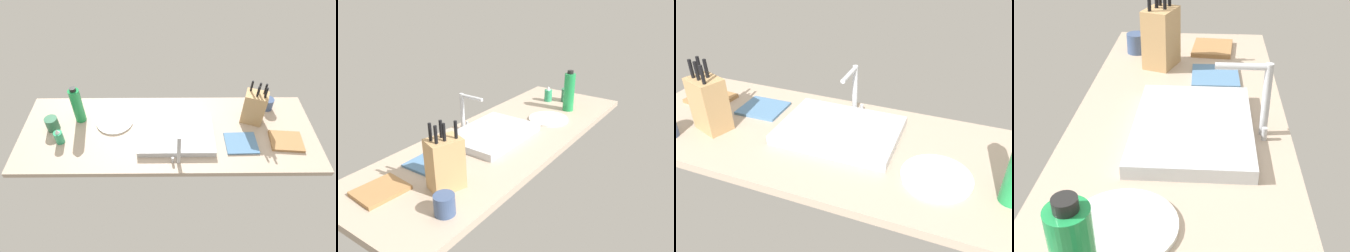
% 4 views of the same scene
% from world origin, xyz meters
% --- Properties ---
extents(countertop_slab, '(1.96, 0.68, 0.04)m').
position_xyz_m(countertop_slab, '(0.00, 0.00, 0.02)').
color(countertop_slab, tan).
rests_on(countertop_slab, ground).
extents(sink_basin, '(0.49, 0.35, 0.04)m').
position_xyz_m(sink_basin, '(-0.05, 0.05, 0.06)').
color(sink_basin, '#B7BABF').
rests_on(sink_basin, countertop_slab).
extents(faucet, '(0.06, 0.16, 0.22)m').
position_xyz_m(faucet, '(-0.06, 0.23, 0.17)').
color(faucet, '#B7BABF').
rests_on(faucet, countertop_slab).
extents(knife_block, '(0.17, 0.15, 0.31)m').
position_xyz_m(knife_block, '(-0.57, -0.10, 0.15)').
color(knife_block, tan).
rests_on(knife_block, countertop_slab).
extents(cutting_board, '(0.22, 0.18, 0.02)m').
position_xyz_m(cutting_board, '(-0.76, 0.10, 0.04)').
color(cutting_board, '#9E7042').
rests_on(cutting_board, countertop_slab).
extents(soap_bottle, '(0.06, 0.06, 0.11)m').
position_xyz_m(soap_bottle, '(0.69, 0.09, 0.08)').
color(soap_bottle, '#2D9966').
rests_on(soap_bottle, countertop_slab).
extents(water_bottle, '(0.07, 0.07, 0.28)m').
position_xyz_m(water_bottle, '(0.60, -0.11, 0.17)').
color(water_bottle, '#1E8E47').
rests_on(water_bottle, countertop_slab).
extents(dinner_plate, '(0.25, 0.25, 0.01)m').
position_xyz_m(dinner_plate, '(0.36, -0.09, 0.04)').
color(dinner_plate, white).
rests_on(dinner_plate, countertop_slab).
extents(dish_towel, '(0.20, 0.18, 0.01)m').
position_xyz_m(dish_towel, '(-0.47, 0.11, 0.04)').
color(dish_towel, teal).
rests_on(dish_towel, countertop_slab).
extents(coffee_mug, '(0.08, 0.08, 0.08)m').
position_xyz_m(coffee_mug, '(-0.71, -0.22, 0.08)').
color(coffee_mug, '#384C75').
rests_on(coffee_mug, countertop_slab).
extents(ceramic_cup, '(0.08, 0.08, 0.09)m').
position_xyz_m(ceramic_cup, '(0.77, -0.03, 0.08)').
color(ceramic_cup, '#2D6647').
rests_on(ceramic_cup, countertop_slab).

